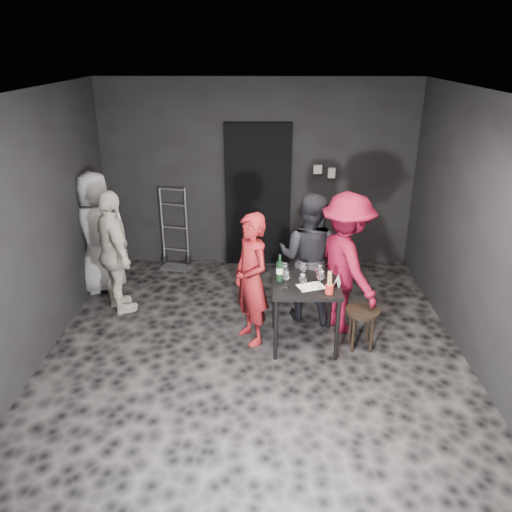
{
  "coord_description": "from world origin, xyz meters",
  "views": [
    {
      "loc": [
        0.08,
        -4.58,
        3.1
      ],
      "look_at": [
        0.01,
        0.25,
        1.04
      ],
      "focal_mm": 35.0,
      "sensor_mm": 36.0,
      "label": 1
    }
  ],
  "objects_px": {
    "bystander_cream": "(114,251)",
    "stool": "(362,317)",
    "woman_black": "(309,254)",
    "bystander_grey": "(97,228)",
    "tasting_table": "(305,291)",
    "server_red": "(251,280)",
    "man_maroon": "(346,258)",
    "breadstick_cup": "(330,283)",
    "hand_truck": "(176,252)",
    "wine_bottle": "(280,271)"
  },
  "relations": [
    {
      "from": "hand_truck",
      "to": "stool",
      "type": "height_order",
      "value": "hand_truck"
    },
    {
      "from": "woman_black",
      "to": "hand_truck",
      "type": "bearing_deg",
      "value": -17.02
    },
    {
      "from": "server_red",
      "to": "man_maroon",
      "type": "bearing_deg",
      "value": 74.58
    },
    {
      "from": "tasting_table",
      "to": "woman_black",
      "type": "xyz_separation_m",
      "value": [
        0.08,
        0.6,
        0.18
      ]
    },
    {
      "from": "hand_truck",
      "to": "bystander_cream",
      "type": "distance_m",
      "value": 1.55
    },
    {
      "from": "woman_black",
      "to": "breadstick_cup",
      "type": "distance_m",
      "value": 0.85
    },
    {
      "from": "server_red",
      "to": "bystander_cream",
      "type": "bearing_deg",
      "value": -141.12
    },
    {
      "from": "tasting_table",
      "to": "wine_bottle",
      "type": "relative_size",
      "value": 2.51
    },
    {
      "from": "man_maroon",
      "to": "bystander_grey",
      "type": "distance_m",
      "value": 3.25
    },
    {
      "from": "breadstick_cup",
      "to": "stool",
      "type": "bearing_deg",
      "value": 22.51
    },
    {
      "from": "hand_truck",
      "to": "tasting_table",
      "type": "relative_size",
      "value": 1.6
    },
    {
      "from": "hand_truck",
      "to": "breadstick_cup",
      "type": "bearing_deg",
      "value": -34.45
    },
    {
      "from": "tasting_table",
      "to": "breadstick_cup",
      "type": "bearing_deg",
      "value": -46.93
    },
    {
      "from": "breadstick_cup",
      "to": "wine_bottle",
      "type": "bearing_deg",
      "value": 149.44
    },
    {
      "from": "server_red",
      "to": "breadstick_cup",
      "type": "xyz_separation_m",
      "value": [
        0.8,
        -0.3,
        0.12
      ]
    },
    {
      "from": "bystander_grey",
      "to": "tasting_table",
      "type": "bearing_deg",
      "value": 122.61
    },
    {
      "from": "stool",
      "to": "wine_bottle",
      "type": "xyz_separation_m",
      "value": [
        -0.9,
        0.13,
        0.48
      ]
    },
    {
      "from": "hand_truck",
      "to": "server_red",
      "type": "relative_size",
      "value": 0.81
    },
    {
      "from": "man_maroon",
      "to": "bystander_cream",
      "type": "distance_m",
      "value": 2.75
    },
    {
      "from": "hand_truck",
      "to": "stool",
      "type": "distance_m",
      "value": 3.22
    },
    {
      "from": "man_maroon",
      "to": "wine_bottle",
      "type": "bearing_deg",
      "value": 86.45
    },
    {
      "from": "wine_bottle",
      "to": "stool",
      "type": "bearing_deg",
      "value": -8.28
    },
    {
      "from": "bystander_grey",
      "to": "bystander_cream",
      "type": "bearing_deg",
      "value": 92.04
    },
    {
      "from": "breadstick_cup",
      "to": "bystander_cream",
      "type": "bearing_deg",
      "value": 158.83
    },
    {
      "from": "bystander_cream",
      "to": "bystander_grey",
      "type": "bearing_deg",
      "value": -1.4
    },
    {
      "from": "tasting_table",
      "to": "bystander_cream",
      "type": "xyz_separation_m",
      "value": [
        -2.25,
        0.72,
        0.15
      ]
    },
    {
      "from": "server_red",
      "to": "bystander_grey",
      "type": "relative_size",
      "value": 0.84
    },
    {
      "from": "tasting_table",
      "to": "hand_truck",
      "type": "bearing_deg",
      "value": 130.36
    },
    {
      "from": "server_red",
      "to": "woman_black",
      "type": "height_order",
      "value": "woman_black"
    },
    {
      "from": "server_red",
      "to": "man_maroon",
      "type": "relative_size",
      "value": 0.83
    },
    {
      "from": "server_red",
      "to": "hand_truck",
      "type": "bearing_deg",
      "value": -179.26
    },
    {
      "from": "stool",
      "to": "bystander_cream",
      "type": "distance_m",
      "value": 3.01
    },
    {
      "from": "stool",
      "to": "breadstick_cup",
      "type": "relative_size",
      "value": 1.79
    },
    {
      "from": "stool",
      "to": "breadstick_cup",
      "type": "xyz_separation_m",
      "value": [
        -0.4,
        -0.16,
        0.49
      ]
    },
    {
      "from": "bystander_grey",
      "to": "wine_bottle",
      "type": "height_order",
      "value": "bystander_grey"
    },
    {
      "from": "hand_truck",
      "to": "wine_bottle",
      "type": "xyz_separation_m",
      "value": [
        1.49,
        -2.02,
        0.65
      ]
    },
    {
      "from": "stool",
      "to": "breadstick_cup",
      "type": "height_order",
      "value": "breadstick_cup"
    },
    {
      "from": "man_maroon",
      "to": "breadstick_cup",
      "type": "height_order",
      "value": "man_maroon"
    },
    {
      "from": "tasting_table",
      "to": "breadstick_cup",
      "type": "distance_m",
      "value": 0.39
    },
    {
      "from": "bystander_cream",
      "to": "bystander_grey",
      "type": "xyz_separation_m",
      "value": [
        -0.38,
        0.58,
        0.09
      ]
    },
    {
      "from": "bystander_cream",
      "to": "breadstick_cup",
      "type": "bearing_deg",
      "value": -145.64
    },
    {
      "from": "hand_truck",
      "to": "man_maroon",
      "type": "xyz_separation_m",
      "value": [
        2.24,
        -1.74,
        0.68
      ]
    },
    {
      "from": "woman_black",
      "to": "bystander_cream",
      "type": "relative_size",
      "value": 1.04
    },
    {
      "from": "breadstick_cup",
      "to": "bystander_grey",
      "type": "bearing_deg",
      "value": 151.62
    },
    {
      "from": "stool",
      "to": "woman_black",
      "type": "distance_m",
      "value": 0.97
    },
    {
      "from": "tasting_table",
      "to": "stool",
      "type": "distance_m",
      "value": 0.68
    },
    {
      "from": "tasting_table",
      "to": "server_red",
      "type": "height_order",
      "value": "server_red"
    },
    {
      "from": "tasting_table",
      "to": "bystander_cream",
      "type": "bearing_deg",
      "value": 162.26
    },
    {
      "from": "server_red",
      "to": "woman_black",
      "type": "xyz_separation_m",
      "value": [
        0.67,
        0.53,
        0.08
      ]
    },
    {
      "from": "bystander_cream",
      "to": "stool",
      "type": "bearing_deg",
      "value": -139.91
    }
  ]
}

